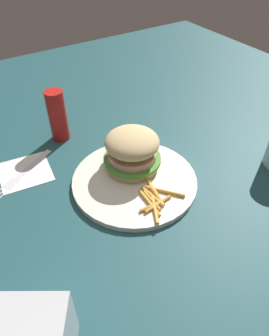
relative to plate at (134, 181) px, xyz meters
name	(u,v)px	position (x,y,z in m)	size (l,w,h in m)	color
ground_plane	(140,171)	(-0.03, -0.02, -0.01)	(1.60, 1.60, 0.00)	#1E474C
plate	(134,181)	(0.00, 0.00, 0.00)	(0.27, 0.27, 0.01)	silver
sandwich	(132,150)	(-0.02, -0.04, 0.05)	(0.13, 0.13, 0.09)	tan
fries_pile	(155,199)	(0.00, 0.08, 0.01)	(0.10, 0.11, 0.01)	gold
napkin	(25,172)	(0.19, -0.16, -0.01)	(0.11, 0.11, 0.00)	white
fork	(24,171)	(0.19, -0.16, 0.00)	(0.16, 0.10, 0.00)	silver
napkin_dispenser	(36,333)	(0.28, 0.21, 0.04)	(0.09, 0.06, 0.10)	#B7BABF
ketchup_bottle	(58,116)	(0.07, -0.24, 0.06)	(0.04, 0.04, 0.13)	#B21914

